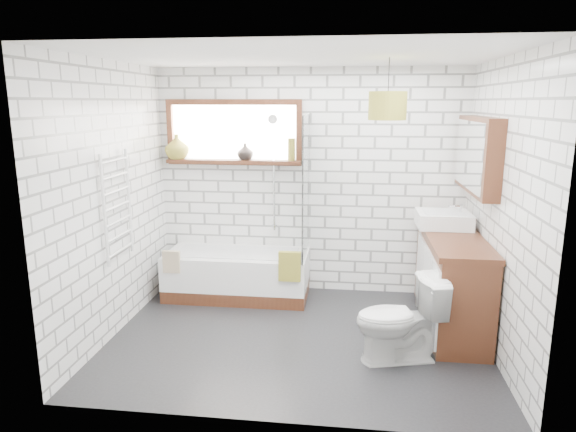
# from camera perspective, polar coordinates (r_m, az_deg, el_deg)

# --- Properties ---
(floor) EXTENTS (3.40, 2.60, 0.01)m
(floor) POSITION_cam_1_polar(r_m,az_deg,el_deg) (4.88, 1.01, -13.38)
(floor) COLOR black
(floor) RESTS_ON ground
(ceiling) EXTENTS (3.40, 2.60, 0.01)m
(ceiling) POSITION_cam_1_polar(r_m,az_deg,el_deg) (4.41, 1.14, 17.41)
(ceiling) COLOR white
(ceiling) RESTS_ON ground
(wall_back) EXTENTS (3.40, 0.01, 2.50)m
(wall_back) POSITION_cam_1_polar(r_m,az_deg,el_deg) (5.76, 2.45, 3.74)
(wall_back) COLOR white
(wall_back) RESTS_ON ground
(wall_front) EXTENTS (3.40, 0.01, 2.50)m
(wall_front) POSITION_cam_1_polar(r_m,az_deg,el_deg) (3.22, -1.39, -3.34)
(wall_front) COLOR white
(wall_front) RESTS_ON ground
(wall_left) EXTENTS (0.01, 2.60, 2.50)m
(wall_left) POSITION_cam_1_polar(r_m,az_deg,el_deg) (4.95, -18.95, 1.62)
(wall_left) COLOR white
(wall_left) RESTS_ON ground
(wall_right) EXTENTS (0.01, 2.60, 2.50)m
(wall_right) POSITION_cam_1_polar(r_m,az_deg,el_deg) (4.63, 22.57, 0.60)
(wall_right) COLOR white
(wall_right) RESTS_ON ground
(window) EXTENTS (1.52, 0.16, 0.68)m
(window) POSITION_cam_1_polar(r_m,az_deg,el_deg) (5.79, -6.06, 9.21)
(window) COLOR #3A1B10
(window) RESTS_ON wall_back
(towel_radiator) EXTENTS (0.06, 0.52, 1.00)m
(towel_radiator) POSITION_cam_1_polar(r_m,az_deg,el_deg) (4.94, -18.44, 1.04)
(towel_radiator) COLOR white
(towel_radiator) RESTS_ON wall_left
(mirror_cabinet) EXTENTS (0.16, 1.20, 0.70)m
(mirror_cabinet) POSITION_cam_1_polar(r_m,az_deg,el_deg) (5.12, 20.29, 6.39)
(mirror_cabinet) COLOR #3A1B10
(mirror_cabinet) RESTS_ON wall_right
(shower_riser) EXTENTS (0.02, 0.02, 1.30)m
(shower_riser) POSITION_cam_1_polar(r_m,az_deg,el_deg) (5.75, -1.57, 4.74)
(shower_riser) COLOR silver
(shower_riser) RESTS_ON wall_back
(bathtub) EXTENTS (1.56, 0.69, 0.50)m
(bathtub) POSITION_cam_1_polar(r_m,az_deg,el_deg) (5.78, -5.64, -6.48)
(bathtub) COLOR white
(bathtub) RESTS_ON floor
(shower_screen) EXTENTS (0.02, 0.72, 1.50)m
(shower_screen) POSITION_cam_1_polar(r_m,az_deg,el_deg) (5.42, 2.00, 3.23)
(shower_screen) COLOR white
(shower_screen) RESTS_ON bathtub
(towel_green) EXTENTS (0.23, 0.06, 0.31)m
(towel_green) POSITION_cam_1_polar(r_m,az_deg,el_deg) (5.28, 0.19, -5.62)
(towel_green) COLOR olive
(towel_green) RESTS_ON bathtub
(towel_beige) EXTENTS (0.18, 0.05, 0.24)m
(towel_beige) POSITION_cam_1_polar(r_m,az_deg,el_deg) (5.57, -12.82, -4.98)
(towel_beige) COLOR tan
(towel_beige) RESTS_ON bathtub
(vanity) EXTENTS (0.51, 1.59, 0.91)m
(vanity) POSITION_cam_1_polar(r_m,az_deg,el_deg) (5.22, 17.68, -6.77)
(vanity) COLOR #3A1B10
(vanity) RESTS_ON floor
(basin) EXTENTS (0.52, 0.45, 0.15)m
(basin) POSITION_cam_1_polar(r_m,az_deg,el_deg) (5.34, 16.88, -0.37)
(basin) COLOR white
(basin) RESTS_ON vanity
(tap) EXTENTS (0.04, 0.04, 0.18)m
(tap) POSITION_cam_1_polar(r_m,az_deg,el_deg) (5.36, 18.61, 0.25)
(tap) COLOR silver
(tap) RESTS_ON vanity
(toilet) EXTENTS (0.58, 0.80, 0.73)m
(toilet) POSITION_cam_1_polar(r_m,az_deg,el_deg) (4.44, 12.25, -11.18)
(toilet) COLOR white
(toilet) RESTS_ON floor
(vase_olive) EXTENTS (0.30, 0.30, 0.28)m
(vase_olive) POSITION_cam_1_polar(r_m,az_deg,el_deg) (5.95, -12.24, 7.34)
(vase_olive) COLOR olive
(vase_olive) RESTS_ON window
(vase_dark) EXTENTS (0.19, 0.19, 0.19)m
(vase_dark) POSITION_cam_1_polar(r_m,az_deg,el_deg) (5.75, -4.78, 6.94)
(vase_dark) COLOR black
(vase_dark) RESTS_ON window
(bottle) EXTENTS (0.09, 0.09, 0.24)m
(bottle) POSITION_cam_1_polar(r_m,az_deg,el_deg) (5.66, 0.38, 7.19)
(bottle) COLOR olive
(bottle) RESTS_ON window
(pendant) EXTENTS (0.33, 0.33, 0.24)m
(pendant) POSITION_cam_1_polar(r_m,az_deg,el_deg) (4.56, 11.01, 11.93)
(pendant) COLOR olive
(pendant) RESTS_ON ceiling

